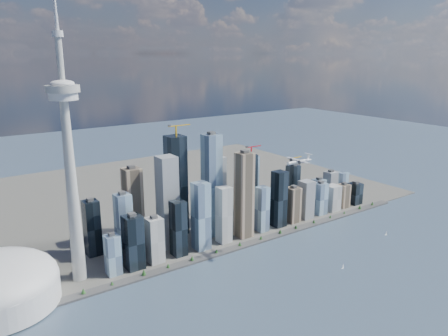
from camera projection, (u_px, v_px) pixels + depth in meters
ground at (314, 304)px, 741.64m from camera, size 4000.00×4000.00×0.00m
seawall at (228, 250)px, 939.04m from camera, size 1100.00×22.00×4.00m
land at (140, 196)px, 1295.40m from camera, size 1400.00×900.00×3.00m
shoreline_trees at (228, 247)px, 937.32m from camera, size 960.53×7.20×8.80m
skyscraper_cluster at (228, 200)px, 1021.09m from camera, size 736.00×142.00×257.79m
needle_tower at (69, 158)px, 760.44m from camera, size 56.00×56.00×550.50m
airplane at (299, 161)px, 868.27m from camera, size 68.21×60.21×16.67m
sailboat_west at (343, 267)px, 862.97m from camera, size 7.65×2.83×10.56m
sailboat_east at (386, 234)px, 1022.02m from camera, size 7.27×2.94×10.04m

